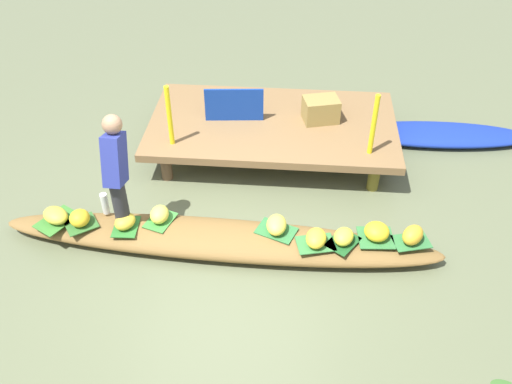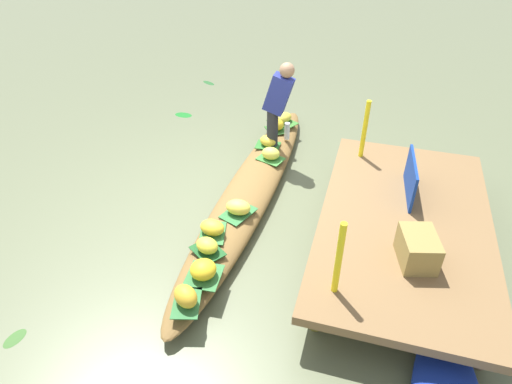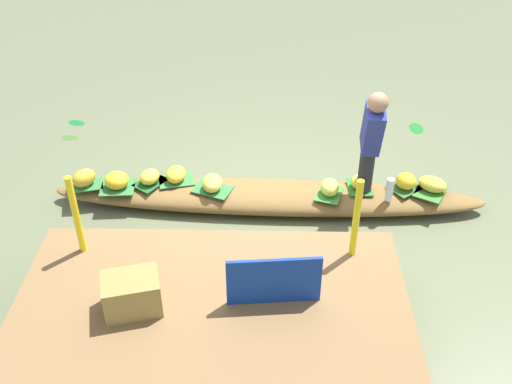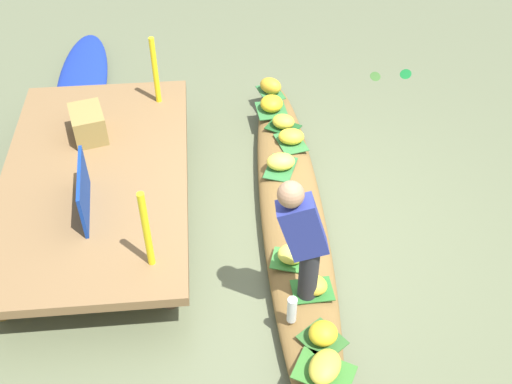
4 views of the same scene
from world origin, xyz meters
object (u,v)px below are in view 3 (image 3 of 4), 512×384
at_px(banana_bunch_8, 117,180).
at_px(water_bottle, 390,189).
at_px(banana_bunch_1, 330,187).
at_px(banana_bunch_4, 212,183).
at_px(banana_bunch_0, 150,177).
at_px(produce_crate, 132,294).
at_px(vendor_person, 371,137).
at_px(banana_bunch_3, 84,178).
at_px(banana_bunch_2, 406,181).
at_px(banana_bunch_5, 176,174).
at_px(vendor_boat, 268,197).
at_px(banana_bunch_7, 360,182).
at_px(market_banner, 274,281).
at_px(banana_bunch_6, 432,184).

relative_size(banana_bunch_8, water_bottle, 1.02).
xyz_separation_m(banana_bunch_1, banana_bunch_4, (1.26, -0.06, -0.00)).
xyz_separation_m(banana_bunch_0, produce_crate, (-0.24, 2.06, 0.28)).
bearing_deg(produce_crate, vendor_person, -137.96).
relative_size(banana_bunch_3, produce_crate, 0.61).
height_order(banana_bunch_1, banana_bunch_2, banana_bunch_2).
height_order(banana_bunch_0, banana_bunch_5, banana_bunch_5).
height_order(vendor_boat, banana_bunch_7, banana_bunch_7).
distance_m(vendor_boat, water_bottle, 1.32).
bearing_deg(vendor_boat, market_banner, 93.05).
bearing_deg(banana_bunch_5, banana_bunch_0, 10.10).
height_order(vendor_person, produce_crate, vendor_person).
xyz_separation_m(banana_bunch_0, banana_bunch_3, (0.71, 0.06, 0.02)).
distance_m(banana_bunch_6, water_bottle, 0.53).
bearing_deg(banana_bunch_4, banana_bunch_5, -21.58).
bearing_deg(banana_bunch_4, market_banner, 109.42).
bearing_deg(banana_bunch_2, banana_bunch_4, 1.99).
bearing_deg(banana_bunch_1, banana_bunch_8, -1.98).
bearing_deg(market_banner, banana_bunch_0, -60.74).
distance_m(banana_bunch_5, market_banner, 2.31).
height_order(banana_bunch_0, produce_crate, produce_crate).
xyz_separation_m(banana_bunch_3, water_bottle, (-3.29, 0.19, 0.03)).
bearing_deg(banana_bunch_3, banana_bunch_2, -179.61).
xyz_separation_m(banana_bunch_7, vendor_person, (-0.03, 0.12, 0.63)).
relative_size(vendor_boat, banana_bunch_0, 19.20).
bearing_deg(water_bottle, vendor_boat, -8.56).
relative_size(banana_bunch_3, market_banner, 0.36).
relative_size(banana_bunch_1, banana_bunch_3, 0.93).
xyz_separation_m(banana_bunch_1, produce_crate, (1.72, 1.88, 0.27)).
relative_size(banana_bunch_3, vendor_person, 0.22).
height_order(banana_bunch_4, banana_bunch_5, banana_bunch_4).
bearing_deg(banana_bunch_7, produce_crate, 44.28).
distance_m(banana_bunch_1, banana_bunch_3, 2.67).
bearing_deg(banana_bunch_4, water_bottle, 175.67).
bearing_deg(produce_crate, banana_bunch_3, -64.57).
relative_size(banana_bunch_6, banana_bunch_7, 1.27).
bearing_deg(banana_bunch_1, vendor_person, -178.71).
bearing_deg(banana_bunch_7, banana_bunch_4, 2.60).
bearing_deg(banana_bunch_4, banana_bunch_0, -9.27).
xyz_separation_m(banana_bunch_3, banana_bunch_4, (-1.41, 0.05, -0.01)).
bearing_deg(banana_bunch_5, banana_bunch_2, 177.92).
relative_size(banana_bunch_0, banana_bunch_7, 1.01).
xyz_separation_m(banana_bunch_5, banana_bunch_6, (-2.80, 0.13, -0.01)).
xyz_separation_m(vendor_boat, vendor_person, (-1.03, 0.10, 0.83)).
relative_size(banana_bunch_1, vendor_person, 0.20).
distance_m(banana_bunch_4, banana_bunch_8, 1.04).
xyz_separation_m(banana_bunch_0, banana_bunch_4, (-0.70, 0.11, 0.01)).
bearing_deg(banana_bunch_5, water_bottle, 172.39).
bearing_deg(banana_bunch_0, produce_crate, 96.64).
bearing_deg(banana_bunch_3, vendor_person, 178.13).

